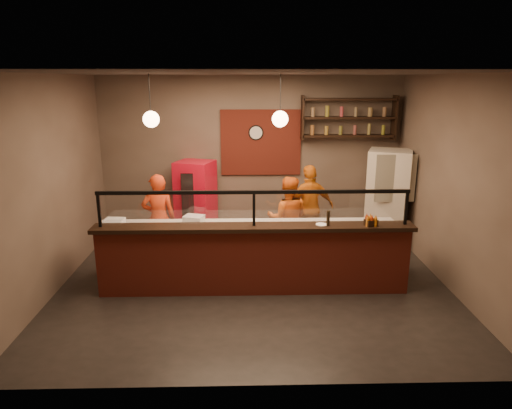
{
  "coord_description": "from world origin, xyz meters",
  "views": [
    {
      "loc": [
        -0.14,
        -6.63,
        3.11
      ],
      "look_at": [
        0.05,
        0.3,
        1.21
      ],
      "focal_mm": 32.0,
      "sensor_mm": 36.0,
      "label": 1
    }
  ],
  "objects_px": {
    "red_cooler": "(196,201)",
    "pizza_dough": "(290,227)",
    "cook_mid": "(288,218)",
    "fridge": "(387,198)",
    "pepper_mill": "(328,218)",
    "condiment_caddy": "(371,223)",
    "cook_left": "(159,218)",
    "wall_clock": "(256,133)",
    "cook_right": "(310,208)"
  },
  "relations": [
    {
      "from": "cook_right",
      "to": "fridge",
      "type": "xyz_separation_m",
      "value": [
        1.53,
        0.27,
        0.11
      ]
    },
    {
      "from": "condiment_caddy",
      "to": "pepper_mill",
      "type": "height_order",
      "value": "pepper_mill"
    },
    {
      "from": "fridge",
      "to": "pizza_dough",
      "type": "xyz_separation_m",
      "value": [
        -2.03,
        -1.66,
        -0.02
      ]
    },
    {
      "from": "wall_clock",
      "to": "red_cooler",
      "type": "xyz_separation_m",
      "value": [
        -1.2,
        -0.31,
        -1.31
      ]
    },
    {
      "from": "cook_mid",
      "to": "pizza_dough",
      "type": "height_order",
      "value": "cook_mid"
    },
    {
      "from": "fridge",
      "to": "pizza_dough",
      "type": "relative_size",
      "value": 4.06
    },
    {
      "from": "fridge",
      "to": "pepper_mill",
      "type": "relative_size",
      "value": 8.37
    },
    {
      "from": "cook_right",
      "to": "condiment_caddy",
      "type": "distance_m",
      "value": 1.95
    },
    {
      "from": "cook_mid",
      "to": "cook_right",
      "type": "bearing_deg",
      "value": -131.4
    },
    {
      "from": "wall_clock",
      "to": "fridge",
      "type": "distance_m",
      "value": 2.85
    },
    {
      "from": "red_cooler",
      "to": "condiment_caddy",
      "type": "distance_m",
      "value": 3.77
    },
    {
      "from": "fridge",
      "to": "condiment_caddy",
      "type": "relative_size",
      "value": 11.09
    },
    {
      "from": "pizza_dough",
      "to": "fridge",
      "type": "bearing_deg",
      "value": 39.3
    },
    {
      "from": "cook_left",
      "to": "pepper_mill",
      "type": "xyz_separation_m",
      "value": [
        2.71,
        -1.34,
        0.39
      ]
    },
    {
      "from": "cook_left",
      "to": "cook_mid",
      "type": "relative_size",
      "value": 1.04
    },
    {
      "from": "cook_right",
      "to": "fridge",
      "type": "bearing_deg",
      "value": 172.84
    },
    {
      "from": "wall_clock",
      "to": "cook_left",
      "type": "xyz_separation_m",
      "value": [
        -1.73,
        -1.45,
        -1.32
      ]
    },
    {
      "from": "condiment_caddy",
      "to": "fridge",
      "type": "bearing_deg",
      "value": 66.76
    },
    {
      "from": "wall_clock",
      "to": "fridge",
      "type": "bearing_deg",
      "value": -16.01
    },
    {
      "from": "pizza_dough",
      "to": "condiment_caddy",
      "type": "bearing_deg",
      "value": -20.98
    },
    {
      "from": "cook_left",
      "to": "cook_mid",
      "type": "bearing_deg",
      "value": 170.15
    },
    {
      "from": "cook_left",
      "to": "pepper_mill",
      "type": "bearing_deg",
      "value": 143.17
    },
    {
      "from": "red_cooler",
      "to": "fridge",
      "type": "bearing_deg",
      "value": 12.52
    },
    {
      "from": "cook_right",
      "to": "red_cooler",
      "type": "relative_size",
      "value": 1.02
    },
    {
      "from": "cook_mid",
      "to": "cook_right",
      "type": "xyz_separation_m",
      "value": [
        0.45,
        0.43,
        0.06
      ]
    },
    {
      "from": "cook_left",
      "to": "pepper_mill",
      "type": "distance_m",
      "value": 3.05
    },
    {
      "from": "pizza_dough",
      "to": "red_cooler",
      "type": "bearing_deg",
      "value": 128.92
    },
    {
      "from": "cook_left",
      "to": "cook_right",
      "type": "relative_size",
      "value": 0.97
    },
    {
      "from": "cook_right",
      "to": "fridge",
      "type": "height_order",
      "value": "fridge"
    },
    {
      "from": "cook_left",
      "to": "red_cooler",
      "type": "distance_m",
      "value": 1.26
    },
    {
      "from": "wall_clock",
      "to": "pizza_dough",
      "type": "xyz_separation_m",
      "value": [
        0.47,
        -2.38,
        -1.19
      ]
    },
    {
      "from": "cook_left",
      "to": "condiment_caddy",
      "type": "relative_size",
      "value": 9.38
    },
    {
      "from": "fridge",
      "to": "red_cooler",
      "type": "xyz_separation_m",
      "value": [
        -3.7,
        0.41,
        -0.13
      ]
    },
    {
      "from": "pepper_mill",
      "to": "condiment_caddy",
      "type": "bearing_deg",
      "value": -2.26
    },
    {
      "from": "wall_clock",
      "to": "cook_mid",
      "type": "bearing_deg",
      "value": -69.78
    },
    {
      "from": "wall_clock",
      "to": "cook_left",
      "type": "bearing_deg",
      "value": -140.12
    },
    {
      "from": "cook_mid",
      "to": "condiment_caddy",
      "type": "relative_size",
      "value": 9.0
    },
    {
      "from": "pizza_dough",
      "to": "pepper_mill",
      "type": "relative_size",
      "value": 2.06
    },
    {
      "from": "cook_mid",
      "to": "pepper_mill",
      "type": "bearing_deg",
      "value": 113.02
    },
    {
      "from": "pepper_mill",
      "to": "pizza_dough",
      "type": "bearing_deg",
      "value": 141.17
    },
    {
      "from": "wall_clock",
      "to": "pepper_mill",
      "type": "relative_size",
      "value": 1.36
    },
    {
      "from": "cook_right",
      "to": "red_cooler",
      "type": "bearing_deg",
      "value": -34.48
    },
    {
      "from": "red_cooler",
      "to": "condiment_caddy",
      "type": "xyz_separation_m",
      "value": [
        2.8,
        -2.5,
        0.31
      ]
    },
    {
      "from": "wall_clock",
      "to": "cook_right",
      "type": "xyz_separation_m",
      "value": [
        0.97,
        -0.99,
        -1.29
      ]
    },
    {
      "from": "wall_clock",
      "to": "cook_left",
      "type": "height_order",
      "value": "wall_clock"
    },
    {
      "from": "cook_left",
      "to": "red_cooler",
      "type": "xyz_separation_m",
      "value": [
        0.53,
        1.14,
        0.01
      ]
    },
    {
      "from": "cook_mid",
      "to": "red_cooler",
      "type": "distance_m",
      "value": 2.05
    },
    {
      "from": "red_cooler",
      "to": "pizza_dough",
      "type": "relative_size",
      "value": 3.47
    },
    {
      "from": "red_cooler",
      "to": "condiment_caddy",
      "type": "height_order",
      "value": "red_cooler"
    },
    {
      "from": "pizza_dough",
      "to": "cook_mid",
      "type": "bearing_deg",
      "value": 86.78
    }
  ]
}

